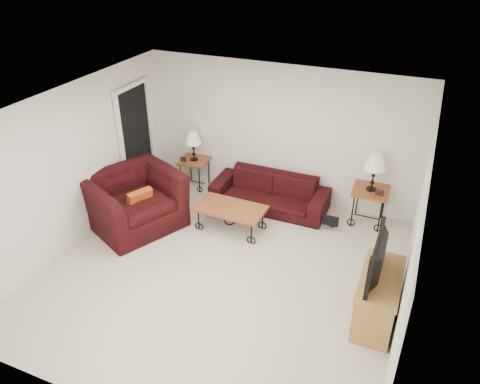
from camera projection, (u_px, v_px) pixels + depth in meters
name	position (u px, v px, depth m)	size (l,w,h in m)	color
ground	(222.00, 272.00, 6.90)	(5.00, 5.00, 0.00)	beige
wall_back	(279.00, 134.00, 8.28)	(5.00, 0.02, 2.50)	silver
wall_front	(104.00, 327.00, 4.28)	(5.00, 0.02, 2.50)	silver
wall_left	(72.00, 167.00, 7.13)	(0.02, 5.00, 2.50)	silver
wall_right	(413.00, 242.00, 5.43)	(0.02, 5.00, 2.50)	silver
ceiling	(218.00, 111.00, 5.66)	(5.00, 5.00, 0.00)	white
doorway	(137.00, 142.00, 8.55)	(0.08, 0.94, 2.04)	black
sofa	(270.00, 192.00, 8.36)	(2.08, 0.81, 0.61)	black
side_table_left	(195.00, 173.00, 9.06)	(0.52, 0.52, 0.57)	brown
side_table_right	(369.00, 206.00, 7.91)	(0.59, 0.59, 0.65)	brown
lamp_left	(193.00, 146.00, 8.77)	(0.32, 0.32, 0.57)	black
lamp_right	(374.00, 172.00, 7.59)	(0.37, 0.37, 0.65)	black
photo_frame_left	(183.00, 159.00, 8.82)	(0.11, 0.02, 0.10)	black
photo_frame_right	(379.00, 193.00, 7.55)	(0.13, 0.02, 0.11)	black
coffee_table	(231.00, 218.00, 7.78)	(1.14, 0.62, 0.43)	brown
armchair	(134.00, 201.00, 7.77)	(1.45, 1.27, 0.94)	black
throw_pillow	(140.00, 202.00, 7.66)	(0.43, 0.11, 0.43)	#BB3B18
tv_stand	(378.00, 298.00, 5.94)	(0.46, 1.11, 0.67)	#B47A43
television	(384.00, 259.00, 5.63)	(1.00, 0.13, 0.57)	black
backpack	(333.00, 215.00, 7.81)	(0.39, 0.30, 0.50)	black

